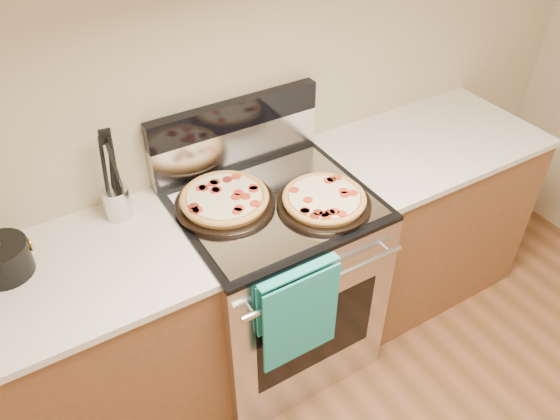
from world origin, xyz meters
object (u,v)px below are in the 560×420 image
utensil_crock (117,203)px  range_body (275,283)px  pepperoni_pizza_back (225,200)px  pepperoni_pizza_front (324,200)px  saucepan (3,261)px

utensil_crock → range_body: bearing=-23.7°
utensil_crock → pepperoni_pizza_back: bearing=-24.8°
pepperoni_pizza_back → pepperoni_pizza_front: 0.39m
range_body → utensil_crock: bearing=156.3°
pepperoni_pizza_front → pepperoni_pizza_back: bearing=148.9°
pepperoni_pizza_back → saucepan: (-0.80, 0.07, 0.01)m
range_body → saucepan: 1.11m
range_body → pepperoni_pizza_back: size_ratio=2.33×
range_body → saucepan: saucepan is taller
pepperoni_pizza_front → utensil_crock: bearing=152.1°
pepperoni_pizza_back → utensil_crock: 0.41m
pepperoni_pizza_front → range_body: bearing=139.3°
pepperoni_pizza_back → utensil_crock: utensil_crock is taller
pepperoni_pizza_front → saucepan: size_ratio=2.00×
pepperoni_pizza_back → saucepan: bearing=174.9°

